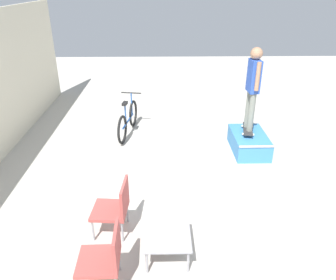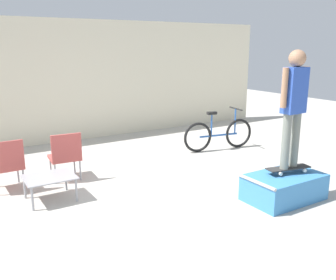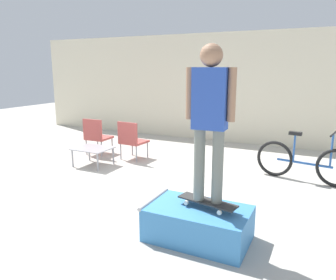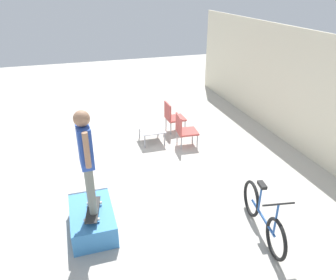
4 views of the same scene
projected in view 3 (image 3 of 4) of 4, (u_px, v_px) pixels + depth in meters
ground_plane at (132, 187)px, 5.75m from camera, size 24.00×24.00×0.00m
house_wall_back at (213, 88)px, 9.22m from camera, size 12.00×0.06×3.00m
skate_ramp_box at (198, 223)px, 3.97m from camera, size 1.24×0.74×0.44m
skateboard_on_ramp at (207, 202)px, 3.89m from camera, size 0.75×0.35×0.07m
person_skater at (210, 111)px, 3.65m from camera, size 0.57×0.25×1.80m
coffee_table at (93, 150)px, 6.96m from camera, size 0.76×0.64×0.39m
patio_chair_left at (97, 135)px, 7.82m from camera, size 0.53×0.53×0.88m
patio_chair_right at (132, 139)px, 7.39m from camera, size 0.56×0.56×0.88m
bicycle at (304, 162)px, 5.98m from camera, size 1.75×0.52×0.96m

